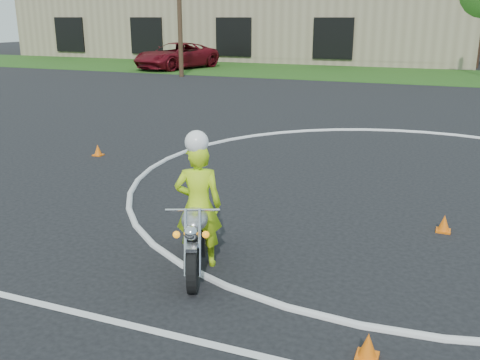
% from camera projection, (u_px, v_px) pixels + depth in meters
% --- Properties ---
extents(ground, '(120.00, 120.00, 0.00)m').
position_uv_depth(ground, '(390.00, 236.00, 9.07)').
color(ground, black).
rests_on(ground, ground).
extents(grass_strip, '(120.00, 10.00, 0.02)m').
position_uv_depth(grass_strip, '(442.00, 76.00, 33.05)').
color(grass_strip, '#1E4714').
rests_on(grass_strip, ground).
extents(primary_motorcycle, '(0.99, 2.00, 1.11)m').
position_uv_depth(primary_motorcycle, '(196.00, 234.00, 7.75)').
color(primary_motorcycle, black).
rests_on(primary_motorcycle, ground).
extents(rider_primary_grp, '(0.80, 0.67, 2.06)m').
position_uv_depth(rider_primary_grp, '(198.00, 202.00, 7.75)').
color(rider_primary_grp, '#C1EE19').
rests_on(rider_primary_grp, ground).
extents(pickup_grp, '(4.72, 7.08, 1.81)m').
position_uv_depth(pickup_grp, '(176.00, 56.00, 37.76)').
color(pickup_grp, '#600B14').
rests_on(pickup_grp, ground).
extents(warehouse, '(41.00, 17.00, 8.30)m').
position_uv_depth(warehouse, '(247.00, 10.00, 49.74)').
color(warehouse, tan).
rests_on(warehouse, ground).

